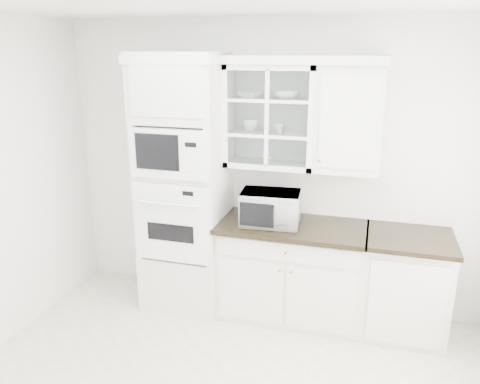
% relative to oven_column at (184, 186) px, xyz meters
% --- Properties ---
extents(room_shell, '(4.00, 3.50, 2.70)m').
position_rel_oven_column_xyz_m(room_shell, '(0.75, -0.99, 0.58)').
color(room_shell, white).
rests_on(room_shell, ground).
extents(oven_column, '(0.76, 0.68, 2.40)m').
position_rel_oven_column_xyz_m(oven_column, '(0.00, 0.00, 0.00)').
color(oven_column, silver).
rests_on(oven_column, ground).
extents(base_cabinet_run, '(1.32, 0.67, 0.92)m').
position_rel_oven_column_xyz_m(base_cabinet_run, '(1.03, 0.03, -0.74)').
color(base_cabinet_run, silver).
rests_on(base_cabinet_run, ground).
extents(extra_base_cabinet, '(0.72, 0.67, 0.92)m').
position_rel_oven_column_xyz_m(extra_base_cabinet, '(2.03, 0.03, -0.74)').
color(extra_base_cabinet, silver).
rests_on(extra_base_cabinet, ground).
extents(upper_cabinet_glass, '(0.80, 0.33, 0.90)m').
position_rel_oven_column_xyz_m(upper_cabinet_glass, '(0.78, 0.17, 0.65)').
color(upper_cabinet_glass, silver).
rests_on(upper_cabinet_glass, room_shell).
extents(upper_cabinet_solid, '(0.55, 0.33, 0.90)m').
position_rel_oven_column_xyz_m(upper_cabinet_solid, '(1.46, 0.17, 0.65)').
color(upper_cabinet_solid, silver).
rests_on(upper_cabinet_solid, room_shell).
extents(crown_molding, '(2.14, 0.38, 0.07)m').
position_rel_oven_column_xyz_m(crown_molding, '(0.68, 0.14, 1.14)').
color(crown_molding, white).
rests_on(crown_molding, room_shell).
extents(countertop_microwave, '(0.55, 0.47, 0.30)m').
position_rel_oven_column_xyz_m(countertop_microwave, '(0.83, -0.01, -0.13)').
color(countertop_microwave, white).
rests_on(countertop_microwave, base_cabinet_run).
extents(bowl_a, '(0.27, 0.27, 0.05)m').
position_rel_oven_column_xyz_m(bowl_a, '(0.60, 0.15, 0.84)').
color(bowl_a, white).
rests_on(bowl_a, upper_cabinet_glass).
extents(bowl_b, '(0.25, 0.25, 0.07)m').
position_rel_oven_column_xyz_m(bowl_b, '(0.92, 0.15, 0.84)').
color(bowl_b, white).
rests_on(bowl_b, upper_cabinet_glass).
extents(cup_a, '(0.16, 0.16, 0.11)m').
position_rel_oven_column_xyz_m(cup_a, '(0.59, 0.18, 0.56)').
color(cup_a, white).
rests_on(cup_a, upper_cabinet_glass).
extents(cup_b, '(0.09, 0.09, 0.08)m').
position_rel_oven_column_xyz_m(cup_b, '(0.86, 0.15, 0.55)').
color(cup_b, white).
rests_on(cup_b, upper_cabinet_glass).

